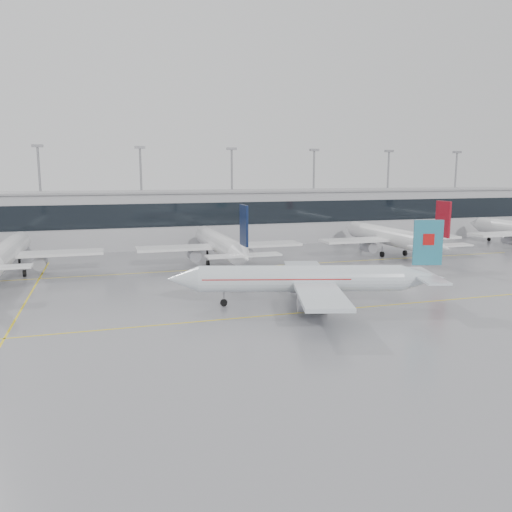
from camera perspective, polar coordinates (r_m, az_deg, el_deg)
name	(u,v)px	position (r m, az deg, el deg)	size (l,w,h in m)	color
ground	(286,314)	(58.92, 3.46, -6.63)	(320.00, 320.00, 0.00)	gray
taxi_line_main	(286,314)	(58.92, 3.46, -6.62)	(120.00, 0.25, 0.01)	yellow
taxi_line_north	(226,268)	(86.89, -3.50, -1.40)	(120.00, 0.25, 0.01)	yellow
taxi_line_cross	(26,302)	(70.60, -24.84, -4.79)	(0.25, 60.00, 0.01)	yellow
terminal	(193,218)	(117.16, -7.24, 4.29)	(180.00, 15.00, 12.00)	#A3A4A7
terminal_glass	(199,214)	(109.63, -6.57, 4.75)	(180.00, 0.20, 5.00)	black
terminal_roof	(192,191)	(116.78, -7.30, 7.33)	(182.00, 16.00, 0.40)	gray
light_masts	(188,186)	(122.66, -7.80, 7.95)	(156.40, 1.00, 22.60)	gray
air_canada_jet	(311,279)	(62.04, 6.27, -2.65)	(34.12, 27.35, 10.68)	silver
parked_jet_b	(6,253)	(88.84, -26.64, 0.28)	(29.64, 36.96, 11.72)	white
parked_jet_c	(221,244)	(89.83, -4.08, 1.34)	(29.64, 36.96, 11.72)	white
parked_jet_d	(391,237)	(103.42, 15.18, 2.10)	(29.64, 36.96, 11.72)	white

